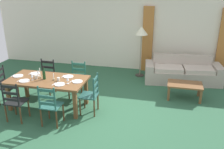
% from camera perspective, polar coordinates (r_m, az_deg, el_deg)
% --- Properties ---
extents(ground_plane, '(9.60, 9.60, 0.02)m').
position_cam_1_polar(ground_plane, '(6.09, -2.44, -8.53)').
color(ground_plane, '#2A563A').
extents(wall_far, '(9.60, 0.16, 2.70)m').
position_cam_1_polar(wall_far, '(8.67, 3.39, 10.09)').
color(wall_far, beige).
rests_on(wall_far, ground_plane).
extents(curtain_panel_left, '(0.35, 0.08, 2.20)m').
position_cam_1_polar(curtain_panel_left, '(8.49, 8.18, 7.95)').
color(curtain_panel_left, '#AF6C31').
rests_on(curtain_panel_left, ground_plane).
extents(curtain_panel_right, '(0.35, 0.08, 2.20)m').
position_cam_1_polar(curtain_panel_right, '(8.63, 24.33, 6.50)').
color(curtain_panel_right, '#AF6C31').
rests_on(curtain_panel_right, ground_plane).
extents(dining_table, '(1.90, 0.96, 0.75)m').
position_cam_1_polar(dining_table, '(6.20, -14.69, -1.75)').
color(dining_table, brown).
rests_on(dining_table, ground_plane).
extents(dining_chair_near_left, '(0.42, 0.40, 0.96)m').
position_cam_1_polar(dining_chair_near_left, '(5.89, -21.52, -5.80)').
color(dining_chair_near_left, black).
rests_on(dining_chair_near_left, ground_plane).
extents(dining_chair_near_right, '(0.42, 0.41, 0.96)m').
position_cam_1_polar(dining_chair_near_right, '(5.49, -14.03, -6.92)').
color(dining_chair_near_right, '#26574E').
rests_on(dining_chair_near_right, ground_plane).
extents(dining_chair_far_left, '(0.42, 0.40, 0.96)m').
position_cam_1_polar(dining_chair_far_left, '(7.05, -14.83, -0.60)').
color(dining_chair_far_left, black).
rests_on(dining_chair_far_left, ground_plane).
extents(dining_chair_far_right, '(0.43, 0.41, 0.96)m').
position_cam_1_polar(dining_chair_far_right, '(6.71, -7.92, -1.19)').
color(dining_chair_far_right, '#235C4D').
rests_on(dining_chair_far_right, ground_plane).
extents(dining_chair_head_west, '(0.42, 0.43, 0.96)m').
position_cam_1_polar(dining_chair_head_west, '(6.84, -23.38, -2.34)').
color(dining_chair_head_west, black).
rests_on(dining_chair_head_west, ground_plane).
extents(dining_chair_head_east, '(0.42, 0.44, 0.96)m').
position_cam_1_polar(dining_chair_head_east, '(5.83, -4.86, -4.60)').
color(dining_chair_head_east, '#24524C').
rests_on(dining_chair_head_east, ground_plane).
extents(dinner_plate_near_left, '(0.24, 0.24, 0.02)m').
position_cam_1_polar(dinner_plate_near_left, '(6.19, -19.52, -1.39)').
color(dinner_plate_near_left, white).
rests_on(dinner_plate_near_left, dining_table).
extents(fork_near_left, '(0.03, 0.17, 0.01)m').
position_cam_1_polar(fork_near_left, '(6.27, -20.67, -1.31)').
color(fork_near_left, silver).
rests_on(fork_near_left, dining_table).
extents(dinner_plate_near_right, '(0.24, 0.24, 0.02)m').
position_cam_1_polar(dinner_plate_near_right, '(5.76, -11.93, -2.24)').
color(dinner_plate_near_right, white).
rests_on(dinner_plate_near_right, dining_table).
extents(fork_near_right, '(0.03, 0.17, 0.01)m').
position_cam_1_polar(fork_near_right, '(5.83, -13.27, -2.14)').
color(fork_near_right, silver).
rests_on(fork_near_right, dining_table).
extents(dinner_plate_far_left, '(0.24, 0.24, 0.02)m').
position_cam_1_polar(dinner_plate_far_left, '(6.58, -17.25, 0.21)').
color(dinner_plate_far_left, white).
rests_on(dinner_plate_far_left, dining_table).
extents(fork_far_left, '(0.02, 0.17, 0.01)m').
position_cam_1_polar(fork_far_left, '(6.66, -18.37, 0.27)').
color(fork_far_left, silver).
rests_on(fork_far_left, dining_table).
extents(dinner_plate_far_right, '(0.24, 0.24, 0.02)m').
position_cam_1_polar(dinner_plate_far_right, '(6.18, -10.02, -0.47)').
color(dinner_plate_far_right, white).
rests_on(dinner_plate_far_right, dining_table).
extents(fork_far_right, '(0.02, 0.17, 0.01)m').
position_cam_1_polar(fork_far_right, '(6.25, -11.28, -0.40)').
color(fork_far_right, silver).
rests_on(fork_far_right, dining_table).
extents(dinner_plate_head_west, '(0.24, 0.24, 0.02)m').
position_cam_1_polar(dinner_plate_head_west, '(6.56, -20.82, -0.31)').
color(dinner_plate_head_west, white).
rests_on(dinner_plate_head_west, dining_table).
extents(fork_head_west, '(0.03, 0.17, 0.01)m').
position_cam_1_polar(fork_head_west, '(6.64, -21.89, -0.25)').
color(fork_head_west, silver).
rests_on(fork_head_west, dining_table).
extents(dinner_plate_head_east, '(0.24, 0.24, 0.02)m').
position_cam_1_polar(dinner_plate_head_east, '(5.85, -7.98, -1.62)').
color(dinner_plate_head_east, white).
rests_on(dinner_plate_head_east, dining_table).
extents(fork_head_east, '(0.03, 0.17, 0.01)m').
position_cam_1_polar(fork_head_east, '(5.91, -9.34, -1.53)').
color(fork_head_east, silver).
rests_on(fork_head_east, dining_table).
extents(wine_bottle, '(0.07, 0.07, 0.32)m').
position_cam_1_polar(wine_bottle, '(6.14, -15.40, -0.01)').
color(wine_bottle, '#143819').
rests_on(wine_bottle, dining_table).
extents(wine_glass_near_left, '(0.06, 0.06, 0.16)m').
position_cam_1_polar(wine_glass_near_left, '(6.16, -17.98, -0.27)').
color(wine_glass_near_left, white).
rests_on(wine_glass_near_left, dining_table).
extents(wine_glass_near_right, '(0.06, 0.06, 0.16)m').
position_cam_1_polar(wine_glass_near_right, '(5.75, -10.21, -1.06)').
color(wine_glass_near_right, white).
rests_on(wine_glass_near_right, dining_table).
extents(wine_glass_far_left, '(0.06, 0.06, 0.16)m').
position_cam_1_polar(wine_glass_far_left, '(6.38, -16.68, 0.60)').
color(wine_glass_far_left, white).
rests_on(wine_glass_far_left, dining_table).
extents(coffee_cup_primary, '(0.07, 0.07, 0.09)m').
position_cam_1_polar(coffee_cup_primary, '(5.97, -12.26, -1.07)').
color(coffee_cup_primary, beige).
rests_on(coffee_cup_primary, dining_table).
extents(coffee_cup_secondary, '(0.07, 0.07, 0.09)m').
position_cam_1_polar(coffee_cup_secondary, '(6.23, -17.07, -0.58)').
color(coffee_cup_secondary, beige).
rests_on(coffee_cup_secondary, dining_table).
extents(candle_tall, '(0.05, 0.05, 0.26)m').
position_cam_1_polar(candle_tall, '(6.24, -16.20, -0.17)').
color(candle_tall, '#998C66').
rests_on(candle_tall, dining_table).
extents(candle_short, '(0.05, 0.05, 0.18)m').
position_cam_1_polar(candle_short, '(6.03, -13.29, -0.90)').
color(candle_short, '#998C66').
rests_on(candle_short, dining_table).
extents(couch, '(2.36, 1.06, 0.80)m').
position_cam_1_polar(couch, '(7.99, 15.88, 0.45)').
color(couch, '#AFA191').
rests_on(couch, ground_plane).
extents(coffee_table, '(0.90, 0.56, 0.42)m').
position_cam_1_polar(coffee_table, '(6.84, 16.43, -2.56)').
color(coffee_table, brown).
rests_on(coffee_table, ground_plane).
extents(standing_lamp, '(0.40, 0.40, 1.64)m').
position_cam_1_polar(standing_lamp, '(7.90, 6.79, 9.34)').
color(standing_lamp, '#332D28').
rests_on(standing_lamp, ground_plane).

